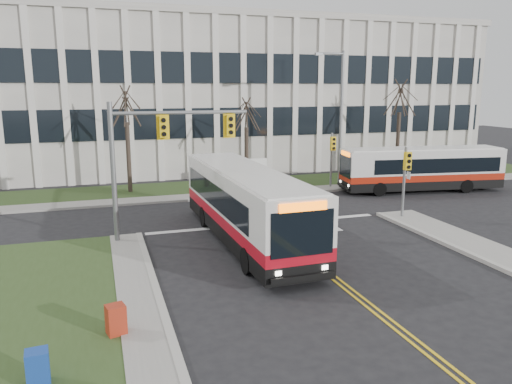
% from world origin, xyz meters
% --- Properties ---
extents(ground, '(120.00, 120.00, 0.00)m').
position_xyz_m(ground, '(0.00, 0.00, 0.00)').
color(ground, black).
rests_on(ground, ground).
extents(sidewalk_cross, '(44.00, 1.60, 0.14)m').
position_xyz_m(sidewalk_cross, '(5.00, 15.20, 0.07)').
color(sidewalk_cross, '#9E9B93').
rests_on(sidewalk_cross, ground).
extents(building_lawn, '(44.00, 5.00, 0.12)m').
position_xyz_m(building_lawn, '(5.00, 18.00, 0.06)').
color(building_lawn, '#30461E').
rests_on(building_lawn, ground).
extents(office_building, '(40.00, 16.00, 12.00)m').
position_xyz_m(office_building, '(5.00, 30.00, 6.00)').
color(office_building, silver).
rests_on(office_building, ground).
extents(mast_arm_signal, '(6.11, 0.38, 6.20)m').
position_xyz_m(mast_arm_signal, '(-5.62, 7.16, 4.26)').
color(mast_arm_signal, slate).
rests_on(mast_arm_signal, ground).
extents(signal_pole_near, '(0.34, 0.39, 3.80)m').
position_xyz_m(signal_pole_near, '(7.20, 6.90, 2.50)').
color(signal_pole_near, slate).
rests_on(signal_pole_near, ground).
extents(signal_pole_far, '(0.34, 0.39, 3.80)m').
position_xyz_m(signal_pole_far, '(7.20, 15.40, 2.50)').
color(signal_pole_far, slate).
rests_on(signal_pole_far, ground).
extents(streetlight, '(2.15, 0.25, 9.20)m').
position_xyz_m(streetlight, '(8.03, 16.20, 5.19)').
color(streetlight, slate).
rests_on(streetlight, ground).
extents(directory_sign, '(1.50, 0.12, 2.00)m').
position_xyz_m(directory_sign, '(2.50, 17.50, 1.17)').
color(directory_sign, slate).
rests_on(directory_sign, ground).
extents(tree_left, '(1.80, 1.80, 7.70)m').
position_xyz_m(tree_left, '(-6.00, 18.00, 5.51)').
color(tree_left, '#42352B').
rests_on(tree_left, ground).
extents(tree_mid, '(1.80, 1.80, 6.82)m').
position_xyz_m(tree_mid, '(2.00, 18.20, 4.88)').
color(tree_mid, '#42352B').
rests_on(tree_mid, ground).
extents(tree_right, '(1.80, 1.80, 8.25)m').
position_xyz_m(tree_right, '(14.00, 18.00, 5.91)').
color(tree_right, '#42352B').
rests_on(tree_right, ground).
extents(bus_main, '(2.92, 12.09, 3.21)m').
position_xyz_m(bus_main, '(-1.78, 5.69, 1.60)').
color(bus_main, silver).
rests_on(bus_main, ground).
extents(bus_cross, '(10.87, 3.75, 2.84)m').
position_xyz_m(bus_cross, '(12.53, 12.84, 1.42)').
color(bus_cross, silver).
rests_on(bus_cross, ground).
extents(newspaper_box_blue, '(0.54, 0.49, 0.95)m').
position_xyz_m(newspaper_box_blue, '(-9.50, -3.62, 0.47)').
color(newspaper_box_blue, '#153A94').
rests_on(newspaper_box_blue, ground).
extents(newspaper_box_red, '(0.59, 0.56, 0.95)m').
position_xyz_m(newspaper_box_red, '(-7.70, -1.67, 0.47)').
color(newspaper_box_red, '#9B2714').
rests_on(newspaper_box_red, ground).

